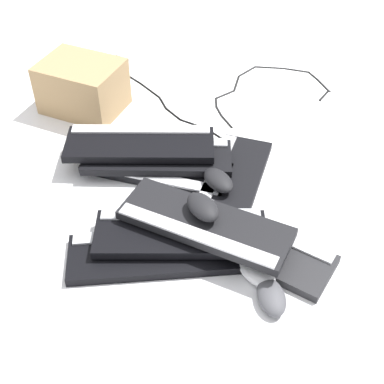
{
  "coord_description": "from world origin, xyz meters",
  "views": [
    {
      "loc": [
        0.82,
        0.79,
        1.05
      ],
      "look_at": [
        0.04,
        0.04,
        0.04
      ],
      "focal_mm": 50.0,
      "sensor_mm": 36.0,
      "label": 1
    }
  ],
  "objects_px": {
    "keyboard_2": "(230,185)",
    "keyboard_3": "(156,169)",
    "keyboard_6": "(158,156)",
    "mouse_0": "(218,180)",
    "mouse_3": "(255,233)",
    "mouse_2": "(203,207)",
    "keyboard_0": "(155,253)",
    "keyboard_4": "(181,233)",
    "keyboard_1": "(250,242)",
    "keyboard_7": "(140,144)",
    "mouse_1": "(257,272)",
    "keyboard_5": "(205,224)",
    "mouse_4": "(271,297)",
    "cardboard_box": "(82,86)"
  },
  "relations": [
    {
      "from": "keyboard_2",
      "to": "keyboard_3",
      "type": "bearing_deg",
      "value": -65.0
    },
    {
      "from": "keyboard_2",
      "to": "keyboard_6",
      "type": "distance_m",
      "value": 0.24
    },
    {
      "from": "mouse_0",
      "to": "mouse_3",
      "type": "relative_size",
      "value": 1.0
    },
    {
      "from": "mouse_0",
      "to": "mouse_2",
      "type": "bearing_deg",
      "value": -47.38
    },
    {
      "from": "keyboard_0",
      "to": "keyboard_4",
      "type": "relative_size",
      "value": 1.02
    },
    {
      "from": "keyboard_1",
      "to": "mouse_3",
      "type": "distance_m",
      "value": 0.04
    },
    {
      "from": "keyboard_4",
      "to": "keyboard_7",
      "type": "relative_size",
      "value": 1.0
    },
    {
      "from": "keyboard_2",
      "to": "mouse_0",
      "type": "distance_m",
      "value": 0.05
    },
    {
      "from": "keyboard_7",
      "to": "mouse_1",
      "type": "distance_m",
      "value": 0.54
    },
    {
      "from": "keyboard_0",
      "to": "keyboard_6",
      "type": "xyz_separation_m",
      "value": [
        -0.25,
        -0.25,
        0.03
      ]
    },
    {
      "from": "keyboard_6",
      "to": "keyboard_7",
      "type": "bearing_deg",
      "value": -69.43
    },
    {
      "from": "keyboard_5",
      "to": "mouse_4",
      "type": "xyz_separation_m",
      "value": [
        0.03,
        0.24,
        -0.05
      ]
    },
    {
      "from": "keyboard_3",
      "to": "cardboard_box",
      "type": "height_order",
      "value": "cardboard_box"
    },
    {
      "from": "keyboard_3",
      "to": "keyboard_7",
      "type": "relative_size",
      "value": 1.09
    },
    {
      "from": "keyboard_0",
      "to": "keyboard_1",
      "type": "distance_m",
      "value": 0.25
    },
    {
      "from": "keyboard_4",
      "to": "mouse_1",
      "type": "distance_m",
      "value": 0.22
    },
    {
      "from": "mouse_3",
      "to": "keyboard_1",
      "type": "bearing_deg",
      "value": 157.68
    },
    {
      "from": "keyboard_2",
      "to": "cardboard_box",
      "type": "bearing_deg",
      "value": -87.26
    },
    {
      "from": "cardboard_box",
      "to": "keyboard_2",
      "type": "bearing_deg",
      "value": 92.74
    },
    {
      "from": "keyboard_5",
      "to": "mouse_3",
      "type": "xyz_separation_m",
      "value": [
        -0.08,
        0.1,
        -0.02
      ]
    },
    {
      "from": "mouse_0",
      "to": "mouse_3",
      "type": "bearing_deg",
      "value": -8.62
    },
    {
      "from": "keyboard_7",
      "to": "mouse_0",
      "type": "height_order",
      "value": "keyboard_7"
    },
    {
      "from": "keyboard_1",
      "to": "mouse_2",
      "type": "bearing_deg",
      "value": -60.89
    },
    {
      "from": "mouse_3",
      "to": "keyboard_6",
      "type": "bearing_deg",
      "value": 124.28
    },
    {
      "from": "mouse_3",
      "to": "mouse_4",
      "type": "distance_m",
      "value": 0.18
    },
    {
      "from": "keyboard_7",
      "to": "mouse_2",
      "type": "bearing_deg",
      "value": 74.61
    },
    {
      "from": "mouse_4",
      "to": "keyboard_5",
      "type": "bearing_deg",
      "value": 32.01
    },
    {
      "from": "keyboard_0",
      "to": "mouse_3",
      "type": "xyz_separation_m",
      "value": [
        -0.2,
        0.16,
        0.04
      ]
    },
    {
      "from": "mouse_2",
      "to": "mouse_3",
      "type": "bearing_deg",
      "value": -135.05
    },
    {
      "from": "keyboard_6",
      "to": "keyboard_1",
      "type": "bearing_deg",
      "value": 82.49
    },
    {
      "from": "keyboard_7",
      "to": "cardboard_box",
      "type": "relative_size",
      "value": 1.63
    },
    {
      "from": "mouse_4",
      "to": "mouse_2",
      "type": "bearing_deg",
      "value": 29.44
    },
    {
      "from": "keyboard_5",
      "to": "mouse_0",
      "type": "distance_m",
      "value": 0.2
    },
    {
      "from": "mouse_2",
      "to": "mouse_3",
      "type": "distance_m",
      "value": 0.15
    },
    {
      "from": "keyboard_1",
      "to": "keyboard_3",
      "type": "bearing_deg",
      "value": -94.8
    },
    {
      "from": "keyboard_2",
      "to": "keyboard_3",
      "type": "distance_m",
      "value": 0.23
    },
    {
      "from": "keyboard_4",
      "to": "cardboard_box",
      "type": "height_order",
      "value": "cardboard_box"
    },
    {
      "from": "keyboard_4",
      "to": "mouse_0",
      "type": "distance_m",
      "value": 0.22
    },
    {
      "from": "keyboard_2",
      "to": "keyboard_6",
      "type": "relative_size",
      "value": 1.08
    },
    {
      "from": "keyboard_2",
      "to": "keyboard_5",
      "type": "relative_size",
      "value": 0.99
    },
    {
      "from": "mouse_0",
      "to": "mouse_1",
      "type": "relative_size",
      "value": 1.0
    },
    {
      "from": "cardboard_box",
      "to": "keyboard_1",
      "type": "bearing_deg",
      "value": 83.02
    },
    {
      "from": "keyboard_1",
      "to": "keyboard_3",
      "type": "xyz_separation_m",
      "value": [
        -0.03,
        -0.39,
        0.0
      ]
    },
    {
      "from": "keyboard_1",
      "to": "keyboard_2",
      "type": "xyz_separation_m",
      "value": [
        -0.13,
        -0.18,
        0.0
      ]
    },
    {
      "from": "keyboard_1",
      "to": "mouse_0",
      "type": "height_order",
      "value": "mouse_0"
    },
    {
      "from": "mouse_0",
      "to": "keyboard_1",
      "type": "bearing_deg",
      "value": -10.84
    },
    {
      "from": "keyboard_6",
      "to": "cardboard_box",
      "type": "distance_m",
      "value": 0.42
    },
    {
      "from": "keyboard_0",
      "to": "keyboard_6",
      "type": "relative_size",
      "value": 1.01
    },
    {
      "from": "mouse_2",
      "to": "keyboard_7",
      "type": "bearing_deg",
      "value": 0.64
    },
    {
      "from": "keyboard_3",
      "to": "mouse_2",
      "type": "distance_m",
      "value": 0.31
    }
  ]
}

